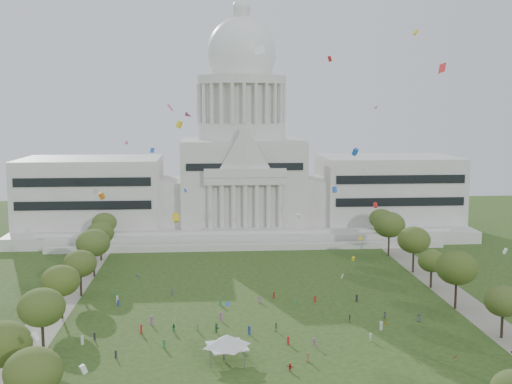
% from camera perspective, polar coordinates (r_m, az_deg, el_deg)
% --- Properties ---
extents(ground, '(400.00, 400.00, 0.00)m').
position_cam_1_polar(ground, '(131.20, 1.53, -13.10)').
color(ground, '#2B4416').
rests_on(ground, ground).
extents(capitol, '(160.00, 64.50, 91.30)m').
position_cam_1_polar(capitol, '(237.22, -1.25, 1.78)').
color(capitol, beige).
rests_on(capitol, ground).
extents(path_left, '(8.00, 160.00, 0.04)m').
position_cam_1_polar(path_left, '(162.86, -16.90, -9.27)').
color(path_left, gray).
rests_on(path_left, ground).
extents(path_right, '(8.00, 160.00, 0.04)m').
position_cam_1_polar(path_right, '(170.17, 16.93, -8.54)').
color(path_right, gray).
rests_on(path_right, ground).
extents(row_tree_l_0, '(8.85, 8.85, 12.59)m').
position_cam_1_polar(row_tree_l_0, '(111.99, -21.50, -12.47)').
color(row_tree_l_0, black).
rests_on(row_tree_l_0, ground).
extents(row_tree_l_1, '(8.86, 8.86, 12.59)m').
position_cam_1_polar(row_tree_l_1, '(128.74, -18.52, -9.70)').
color(row_tree_l_1, black).
rests_on(row_tree_l_1, ground).
extents(row_tree_r_1, '(7.58, 7.58, 10.78)m').
position_cam_1_polar(row_tree_r_1, '(139.45, 21.12, -9.04)').
color(row_tree_r_1, black).
rests_on(row_tree_r_1, ground).
extents(row_tree_l_2, '(8.42, 8.42, 11.97)m').
position_cam_1_polar(row_tree_l_2, '(148.01, -16.97, -7.56)').
color(row_tree_l_2, black).
rests_on(row_tree_l_2, ground).
extents(row_tree_r_2, '(9.55, 9.55, 13.58)m').
position_cam_1_polar(row_tree_r_2, '(155.05, 17.42, -6.45)').
color(row_tree_r_2, black).
rests_on(row_tree_r_2, ground).
extents(row_tree_l_3, '(8.12, 8.12, 11.55)m').
position_cam_1_polar(row_tree_l_3, '(163.63, -15.37, -6.16)').
color(row_tree_l_3, black).
rests_on(row_tree_l_3, ground).
extents(row_tree_r_3, '(7.01, 7.01, 9.98)m').
position_cam_1_polar(row_tree_r_3, '(171.21, 15.35, -5.94)').
color(row_tree_r_3, black).
rests_on(row_tree_r_3, ground).
extents(row_tree_l_4, '(9.29, 9.29, 13.21)m').
position_cam_1_polar(row_tree_l_4, '(181.11, -14.27, -4.41)').
color(row_tree_l_4, black).
rests_on(row_tree_l_4, ground).
extents(row_tree_r_4, '(9.19, 9.19, 13.06)m').
position_cam_1_polar(row_tree_r_4, '(185.19, 13.86, -4.17)').
color(row_tree_r_4, black).
rests_on(row_tree_r_4, ground).
extents(row_tree_l_5, '(8.33, 8.33, 11.85)m').
position_cam_1_polar(row_tree_l_5, '(199.45, -13.67, -3.58)').
color(row_tree_l_5, black).
rests_on(row_tree_l_5, ground).
extents(row_tree_r_5, '(9.82, 9.82, 13.96)m').
position_cam_1_polar(row_tree_r_5, '(203.59, 11.76, -2.87)').
color(row_tree_r_5, black).
rests_on(row_tree_r_5, ground).
extents(row_tree_l_6, '(8.19, 8.19, 11.64)m').
position_cam_1_polar(row_tree_l_6, '(217.32, -13.34, -2.70)').
color(row_tree_l_6, black).
rests_on(row_tree_l_6, ground).
extents(row_tree_r_6, '(8.42, 8.42, 11.97)m').
position_cam_1_polar(row_tree_r_6, '(221.49, 11.09, -2.38)').
color(row_tree_r_6, black).
rests_on(row_tree_r_6, ground).
extents(near_tree_0, '(8.47, 8.47, 12.04)m').
position_cam_1_polar(near_tree_0, '(100.92, -19.19, -14.85)').
color(near_tree_0, black).
rests_on(near_tree_0, ground).
extents(event_tent, '(11.29, 11.29, 5.18)m').
position_cam_1_polar(event_tent, '(120.37, -2.61, -13.01)').
color(event_tent, '#4C4C4C').
rests_on(event_tent, ground).
extents(person_0, '(1.11, 1.07, 1.91)m').
position_cam_1_polar(person_0, '(145.98, 14.29, -10.77)').
color(person_0, '#4C4C51').
rests_on(person_0, ground).
extents(person_2, '(0.90, 0.62, 1.73)m').
position_cam_1_polar(person_2, '(146.01, 11.42, -10.71)').
color(person_2, '#4C4C51').
rests_on(person_2, ground).
extents(person_3, '(0.94, 1.32, 1.85)m').
position_cam_1_polar(person_3, '(128.41, 5.20, -13.16)').
color(person_3, '#994C8C').
rests_on(person_3, ground).
extents(person_4, '(0.76, 1.17, 1.87)m').
position_cam_1_polar(person_4, '(136.05, 1.79, -11.91)').
color(person_4, '#33723F').
rests_on(person_4, ground).
extents(person_5, '(1.45, 2.01, 2.02)m').
position_cam_1_polar(person_5, '(135.61, -3.53, -11.96)').
color(person_5, '#33723F').
rests_on(person_5, ground).
extents(person_6, '(0.68, 0.93, 1.74)m').
position_cam_1_polar(person_6, '(121.51, 4.62, -14.42)').
color(person_6, olive).
rests_on(person_6, ground).
extents(person_7, '(0.75, 0.72, 1.65)m').
position_cam_1_polar(person_7, '(121.60, -2.87, -14.41)').
color(person_7, '#4C4C51').
rests_on(person_7, ground).
extents(person_8, '(1.05, 0.83, 1.89)m').
position_cam_1_polar(person_8, '(136.34, -7.33, -11.93)').
color(person_8, '#33723F').
rests_on(person_8, ground).
extents(person_9, '(0.89, 1.17, 1.62)m').
position_cam_1_polar(person_9, '(132.95, 10.15, -12.56)').
color(person_9, silver).
rests_on(person_9, ground).
extents(person_10, '(0.68, 1.07, 1.72)m').
position_cam_1_polar(person_10, '(142.85, 8.34, -11.06)').
color(person_10, '#4C4C51').
rests_on(person_10, ground).
extents(person_11, '(1.48, 1.10, 1.49)m').
position_cam_1_polar(person_11, '(117.28, 3.05, -15.31)').
color(person_11, '#B21E1E').
rests_on(person_11, ground).
extents(distant_crowd, '(61.29, 39.77, 1.94)m').
position_cam_1_polar(distant_crowd, '(143.01, -4.06, -10.97)').
color(distant_crowd, silver).
rests_on(distant_crowd, ground).
extents(kite_swarm, '(84.25, 104.82, 58.42)m').
position_cam_1_polar(kite_swarm, '(136.40, 2.02, 0.03)').
color(kite_swarm, white).
rests_on(kite_swarm, ground).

